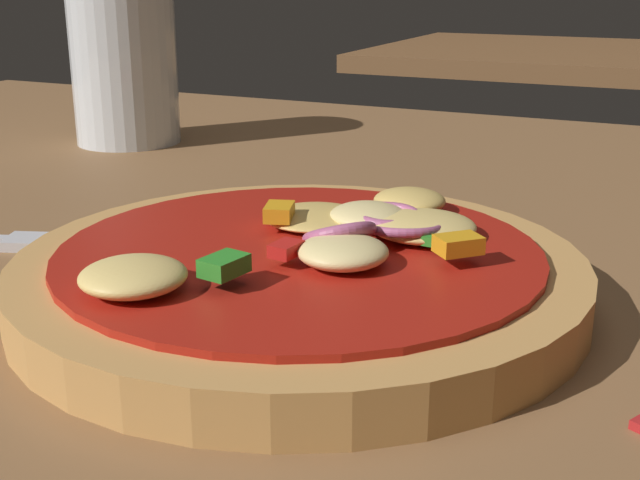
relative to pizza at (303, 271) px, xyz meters
name	(u,v)px	position (x,y,z in m)	size (l,w,h in m)	color
dining_table	(238,299)	(-0.04, 0.02, -0.03)	(1.21, 0.93, 0.03)	brown
pizza	(303,271)	(0.00, 0.00, 0.00)	(0.23, 0.23, 0.04)	tan
beer_glass	(125,71)	(-0.27, 0.24, 0.04)	(0.08, 0.08, 0.13)	silver
background_table	(634,60)	(0.02, 1.20, -0.03)	(0.84, 0.53, 0.03)	brown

